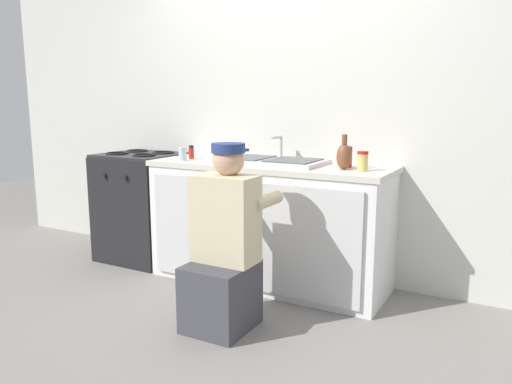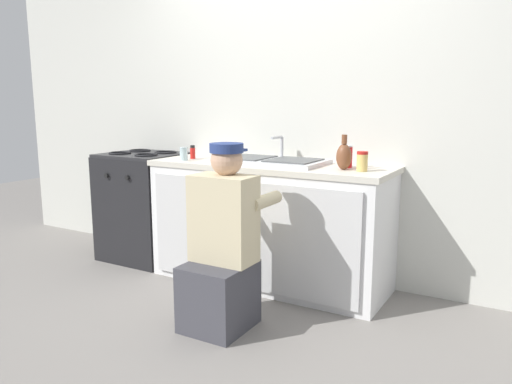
% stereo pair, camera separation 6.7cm
% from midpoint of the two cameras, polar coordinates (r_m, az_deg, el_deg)
% --- Properties ---
extents(ground_plane, '(12.00, 12.00, 0.00)m').
position_cam_midpoint_polar(ground_plane, '(3.59, -0.26, -11.63)').
color(ground_plane, gray).
extents(back_wall, '(6.00, 0.10, 2.50)m').
position_cam_midpoint_polar(back_wall, '(3.91, 4.58, 8.93)').
color(back_wall, silver).
rests_on(back_wall, ground_plane).
extents(counter_cabinet, '(1.75, 0.62, 0.86)m').
position_cam_midpoint_polar(counter_cabinet, '(3.70, 2.00, -3.96)').
color(counter_cabinet, white).
rests_on(counter_cabinet, ground_plane).
extents(countertop, '(1.79, 0.62, 0.04)m').
position_cam_midpoint_polar(countertop, '(3.62, 2.12, 2.99)').
color(countertop, beige).
rests_on(countertop, counter_cabinet).
extents(sink_double_basin, '(0.80, 0.44, 0.19)m').
position_cam_midpoint_polar(sink_double_basin, '(3.62, 2.14, 3.61)').
color(sink_double_basin, silver).
rests_on(sink_double_basin, countertop).
extents(stove_range, '(0.65, 0.62, 0.92)m').
position_cam_midpoint_polar(stove_range, '(4.39, -12.14, -1.54)').
color(stove_range, black).
rests_on(stove_range, ground_plane).
extents(plumber_person, '(0.42, 0.61, 1.10)m').
position_cam_midpoint_polar(plumber_person, '(2.99, -3.26, -6.87)').
color(plumber_person, '#3F3F47').
rests_on(plumber_person, ground_plane).
extents(spice_bottle_red, '(0.04, 0.04, 0.10)m').
position_cam_midpoint_polar(spice_bottle_red, '(3.93, -6.76, 4.54)').
color(spice_bottle_red, red).
rests_on(spice_bottle_red, countertop).
extents(condiment_jar, '(0.07, 0.07, 0.13)m').
position_cam_midpoint_polar(condiment_jar, '(3.28, 12.62, 3.44)').
color(condiment_jar, '#DBB760').
rests_on(condiment_jar, countertop).
extents(water_glass, '(0.06, 0.06, 0.10)m').
position_cam_midpoint_polar(water_glass, '(3.83, -7.76, 4.35)').
color(water_glass, '#ADC6CC').
rests_on(water_glass, countertop).
extents(vase_decorative, '(0.10, 0.10, 0.23)m').
position_cam_midpoint_polar(vase_decorative, '(3.33, 10.58, 4.06)').
color(vase_decorative, brown).
rests_on(vase_decorative, countertop).
extents(soda_cup_red, '(0.08, 0.08, 0.15)m').
position_cam_midpoint_polar(soda_cup_red, '(3.44, 10.85, 4.01)').
color(soda_cup_red, red).
rests_on(soda_cup_red, countertop).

